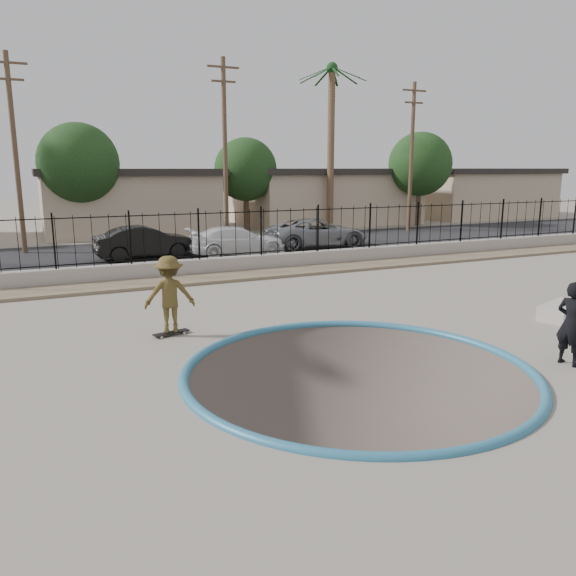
# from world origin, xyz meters

# --- Properties ---
(ground) EXTENTS (120.00, 120.00, 2.20)m
(ground) POSITION_xyz_m (0.00, 12.00, -1.10)
(ground) COLOR slate
(ground) RESTS_ON ground
(bowl_pit) EXTENTS (6.84, 6.84, 1.80)m
(bowl_pit) POSITION_xyz_m (0.00, -1.00, 0.00)
(bowl_pit) COLOR #463B35
(bowl_pit) RESTS_ON ground
(coping_ring) EXTENTS (7.04, 7.04, 0.20)m
(coping_ring) POSITION_xyz_m (0.00, -1.00, 0.00)
(coping_ring) COLOR teal
(coping_ring) RESTS_ON ground
(rock_strip) EXTENTS (42.00, 1.60, 0.11)m
(rock_strip) POSITION_xyz_m (0.00, 9.20, 0.06)
(rock_strip) COLOR #867558
(rock_strip) RESTS_ON ground
(retaining_wall) EXTENTS (42.00, 0.45, 0.60)m
(retaining_wall) POSITION_xyz_m (0.00, 10.30, 0.30)
(retaining_wall) COLOR #9C9289
(retaining_wall) RESTS_ON ground
(fence) EXTENTS (40.00, 0.04, 1.80)m
(fence) POSITION_xyz_m (0.00, 10.30, 1.50)
(fence) COLOR black
(fence) RESTS_ON retaining_wall
(street) EXTENTS (90.00, 8.00, 0.04)m
(street) POSITION_xyz_m (0.00, 17.00, 0.02)
(street) COLOR black
(street) RESTS_ON ground
(house_center) EXTENTS (10.60, 8.60, 3.90)m
(house_center) POSITION_xyz_m (0.00, 26.50, 1.97)
(house_center) COLOR tan
(house_center) RESTS_ON ground
(house_east) EXTENTS (12.60, 8.60, 3.90)m
(house_east) POSITION_xyz_m (14.00, 26.50, 1.97)
(house_east) COLOR tan
(house_east) RESTS_ON ground
(house_east_far) EXTENTS (11.60, 8.60, 3.90)m
(house_east_far) POSITION_xyz_m (28.00, 26.50, 1.97)
(house_east_far) COLOR tan
(house_east_far) RESTS_ON ground
(palm_right) EXTENTS (2.30, 2.30, 10.30)m
(palm_right) POSITION_xyz_m (12.00, 22.00, 7.33)
(palm_right) COLOR brown
(palm_right) RESTS_ON ground
(utility_pole_left) EXTENTS (1.70, 0.24, 9.00)m
(utility_pole_left) POSITION_xyz_m (-6.00, 19.00, 4.70)
(utility_pole_left) COLOR #473323
(utility_pole_left) RESTS_ON ground
(utility_pole_mid) EXTENTS (1.70, 0.24, 9.50)m
(utility_pole_mid) POSITION_xyz_m (4.00, 19.00, 4.96)
(utility_pole_mid) COLOR #473323
(utility_pole_mid) RESTS_ON ground
(utility_pole_right) EXTENTS (1.70, 0.24, 9.00)m
(utility_pole_right) POSITION_xyz_m (16.00, 19.00, 4.70)
(utility_pole_right) COLOR #473323
(utility_pole_right) RESTS_ON ground
(street_tree_left) EXTENTS (4.32, 4.32, 6.36)m
(street_tree_left) POSITION_xyz_m (-3.00, 23.00, 4.19)
(street_tree_left) COLOR #473323
(street_tree_left) RESTS_ON ground
(street_tree_mid) EXTENTS (3.96, 3.96, 5.83)m
(street_tree_mid) POSITION_xyz_m (7.00, 24.00, 3.84)
(street_tree_mid) COLOR #473323
(street_tree_mid) RESTS_ON ground
(street_tree_right) EXTENTS (4.32, 4.32, 6.36)m
(street_tree_right) POSITION_xyz_m (19.00, 22.00, 4.19)
(street_tree_right) COLOR #473323
(street_tree_right) RESTS_ON ground
(skater) EXTENTS (1.29, 0.88, 1.84)m
(skater) POSITION_xyz_m (-2.80, 3.00, 0.92)
(skater) COLOR brown
(skater) RESTS_ON ground
(skateboard) EXTENTS (0.93, 0.43, 0.08)m
(skateboard) POSITION_xyz_m (-2.80, 3.00, 0.06)
(skateboard) COLOR black
(skateboard) RESTS_ON ground
(videographer) EXTENTS (0.51, 0.69, 1.73)m
(videographer) POSITION_xyz_m (4.14, -2.44, 0.87)
(videographer) COLOR black
(videographer) RESTS_ON ground
(concrete_ledge) EXTENTS (1.74, 1.20, 0.40)m
(concrete_ledge) POSITION_xyz_m (7.09, 0.18, 0.20)
(concrete_ledge) COLOR #AFA59B
(concrete_ledge) RESTS_ON ground
(car_b) EXTENTS (4.41, 1.77, 1.43)m
(car_b) POSITION_xyz_m (-1.13, 14.92, 0.75)
(car_b) COLOR black
(car_b) RESTS_ON street
(car_c) EXTENTS (4.60, 2.15, 1.30)m
(car_c) POSITION_xyz_m (2.86, 14.17, 0.69)
(car_c) COLOR white
(car_c) RESTS_ON street
(car_d) EXTENTS (5.26, 2.61, 1.43)m
(car_d) POSITION_xyz_m (7.44, 15.00, 0.75)
(car_d) COLOR gray
(car_d) RESTS_ON street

